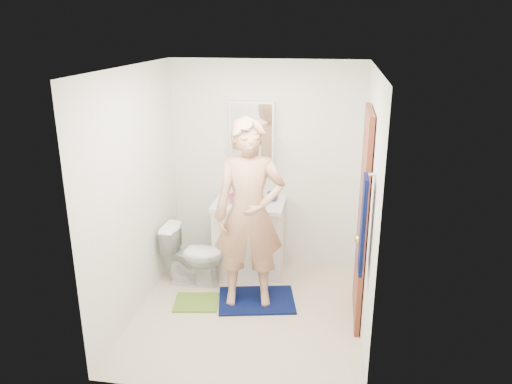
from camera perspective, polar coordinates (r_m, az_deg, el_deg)
floor at (r=5.16m, az=-0.91°, el=-13.69°), size 2.20×2.40×0.02m
ceiling at (r=4.38m, az=-1.08°, el=14.17°), size 2.20×2.40×0.02m
wall_back at (r=5.77m, az=1.17°, el=3.04°), size 2.20×0.02×2.40m
wall_front at (r=3.54m, az=-4.54°, el=-7.41°), size 2.20×0.02×2.40m
wall_left at (r=4.94m, az=-13.75°, el=-0.20°), size 0.02×2.40×2.40m
wall_right at (r=4.57m, az=12.83°, el=-1.67°), size 0.02×2.40×2.40m
vanity_cabinet at (r=5.79m, az=-0.78°, el=-5.33°), size 0.75×0.55×0.80m
countertop at (r=5.63m, az=-0.80°, el=-1.37°), size 0.79×0.59×0.05m
sink_basin at (r=5.62m, az=-0.80°, el=-1.23°), size 0.40×0.40×0.03m
faucet at (r=5.77m, az=-0.49°, el=0.02°), size 0.03×0.03×0.12m
medicine_cabinet at (r=5.63m, az=-0.43°, el=6.84°), size 0.50×0.12×0.70m
mirror_panel at (r=5.57m, az=-0.54°, el=6.71°), size 0.46×0.01×0.66m
door at (r=4.77m, az=12.05°, el=-3.00°), size 0.05×0.80×2.05m
door_knob at (r=4.50m, az=11.62°, el=-5.34°), size 0.07×0.07×0.07m
towel at (r=4.02m, az=12.13°, el=-3.73°), size 0.03×0.24×0.80m
towel_hook at (r=3.88m, az=13.14°, el=1.99°), size 0.06×0.02×0.02m
toilet at (r=5.59m, az=-7.14°, el=-7.12°), size 0.67×0.39×0.67m
bath_mat at (r=5.34m, az=0.07°, el=-12.26°), size 0.88×0.71×0.02m
green_rug at (r=5.34m, az=-6.83°, el=-12.41°), size 0.50×0.44×0.02m
soap_dispenser at (r=5.54m, az=-2.54°, el=-0.48°), size 0.10×0.10×0.18m
toothbrush_cup at (r=5.64m, az=1.92°, el=-0.51°), size 0.17×0.17×0.10m
man at (r=4.90m, az=-0.78°, el=-2.61°), size 0.76×0.57×1.91m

